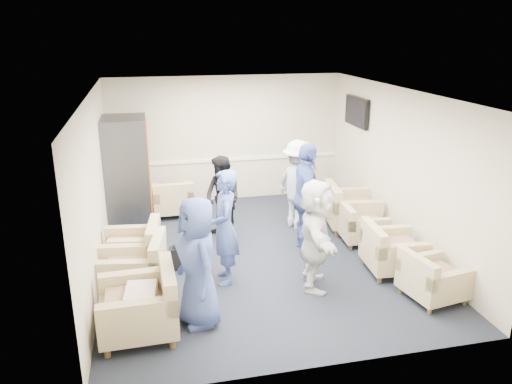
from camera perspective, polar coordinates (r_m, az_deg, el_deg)
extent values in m
plane|color=black|center=(8.47, 0.19, -7.19)|extent=(6.00, 6.00, 0.00)
plane|color=white|center=(7.70, 0.21, 11.26)|extent=(6.00, 6.00, 0.00)
cube|color=beige|center=(10.84, -3.38, 6.05)|extent=(5.00, 0.02, 2.70)
cube|color=beige|center=(5.29, 7.57, -7.57)|extent=(5.00, 0.02, 2.70)
cube|color=beige|center=(7.83, -17.92, 0.35)|extent=(0.02, 6.00, 2.70)
cube|color=beige|center=(8.86, 16.18, 2.56)|extent=(0.02, 6.00, 2.70)
cube|color=white|center=(10.92, -3.31, 3.72)|extent=(4.98, 0.04, 0.06)
cube|color=black|center=(10.26, 11.44, 9.01)|extent=(0.07, 1.00, 0.58)
cube|color=black|center=(10.25, 11.26, 9.01)|extent=(0.01, 0.92, 0.50)
cube|color=#494A50|center=(10.31, 11.59, 8.19)|extent=(0.04, 0.10, 0.25)
cube|color=tan|center=(6.49, -13.31, -13.44)|extent=(0.95, 0.95, 0.30)
cube|color=#8D674E|center=(6.39, -13.44, -11.86)|extent=(0.66, 0.61, 0.11)
cube|color=tan|center=(6.31, -10.00, -10.29)|extent=(0.18, 0.93, 0.44)
cube|color=tan|center=(7.51, -13.77, -9.01)|extent=(1.01, 1.01, 0.29)
cube|color=#8D674E|center=(7.43, -13.88, -7.67)|extent=(0.69, 0.66, 0.10)
cube|color=tan|center=(7.30, -11.15, -6.61)|extent=(0.29, 0.88, 0.41)
cube|color=tan|center=(8.00, -14.10, -7.26)|extent=(0.98, 0.98, 0.29)
cube|color=#8D674E|center=(7.92, -14.21, -5.98)|extent=(0.68, 0.64, 0.10)
cube|color=tan|center=(7.81, -11.64, -4.91)|extent=(0.26, 0.89, 0.41)
cube|color=tan|center=(7.52, 19.60, -9.87)|extent=(0.87, 0.87, 0.25)
cube|color=#8D674E|center=(7.45, 19.74, -8.73)|extent=(0.59, 0.57, 0.09)
cube|color=tan|center=(7.20, 17.97, -8.32)|extent=(0.25, 0.76, 0.35)
cube|color=tan|center=(8.12, 15.39, -7.09)|extent=(0.90, 0.90, 0.27)
cube|color=#8D674E|center=(8.04, 15.50, -5.89)|extent=(0.62, 0.58, 0.10)
cube|color=tan|center=(7.86, 13.26, -5.13)|extent=(0.20, 0.84, 0.39)
cube|color=tan|center=(9.08, 12.05, -4.23)|extent=(0.81, 0.81, 0.25)
cube|color=#8D674E|center=(9.02, 12.12, -3.24)|extent=(0.56, 0.53, 0.09)
cube|color=tan|center=(8.87, 10.27, -2.57)|extent=(0.19, 0.76, 0.35)
cube|color=tan|center=(9.64, 10.85, -2.48)|extent=(1.03, 1.03, 0.30)
cube|color=#8D674E|center=(9.57, 10.93, -1.34)|extent=(0.71, 0.67, 0.11)
cube|color=tan|center=(9.43, 8.76, -0.50)|extent=(0.27, 0.92, 0.43)
cube|color=tan|center=(10.30, -9.46, -1.24)|extent=(0.80, 0.80, 0.26)
cube|color=#8D674E|center=(10.24, -9.52, -0.31)|extent=(0.52, 0.55, 0.09)
cube|color=tan|center=(9.88, -9.42, -0.13)|extent=(0.80, 0.14, 0.37)
cube|color=#494A50|center=(9.78, -14.55, 2.26)|extent=(0.82, 0.98, 2.08)
cube|color=#FF3405|center=(9.75, -12.13, 3.02)|extent=(0.02, 0.84, 1.66)
cube|color=black|center=(10.01, -11.79, -1.79)|extent=(0.02, 0.49, 0.13)
cube|color=black|center=(8.04, -8.85, -7.45)|extent=(0.27, 0.20, 0.36)
sphere|color=black|center=(7.97, -8.91, -6.39)|extent=(0.18, 0.18, 0.18)
cube|color=silver|center=(6.35, -13.03, -11.28)|extent=(0.41, 0.52, 0.14)
imported|color=#3F5298|center=(6.34, -6.67, -7.98)|extent=(0.74, 0.94, 1.71)
imported|color=#3F5298|center=(7.31, -3.60, -4.06)|extent=(0.46, 0.66, 1.73)
imported|color=black|center=(8.84, -3.85, -0.76)|extent=(0.89, 0.94, 1.53)
imported|color=white|center=(9.34, 4.87, 0.82)|extent=(1.00, 1.25, 1.70)
imported|color=#3F5298|center=(8.35, 5.75, -0.72)|extent=(0.59, 1.15, 1.87)
imported|color=silver|center=(7.21, 6.82, -4.85)|extent=(0.87, 1.61, 1.65)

